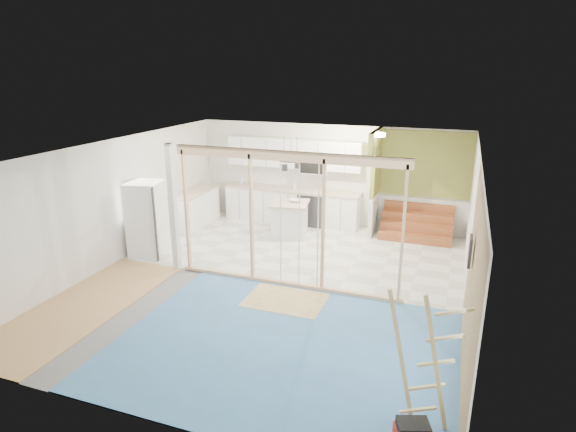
% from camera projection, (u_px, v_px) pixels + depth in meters
% --- Properties ---
extents(room, '(7.01, 8.01, 2.61)m').
position_uv_depth(room, '(271.00, 219.00, 8.90)').
color(room, slate).
rests_on(room, ground).
extents(floor_overlays, '(7.00, 8.00, 0.03)m').
position_uv_depth(floor_overlays, '(276.00, 282.00, 9.31)').
color(floor_overlays, silver).
rests_on(floor_overlays, room).
extents(stud_frame, '(4.66, 0.14, 2.60)m').
position_uv_depth(stud_frame, '(257.00, 202.00, 8.89)').
color(stud_frame, '#E0B789').
rests_on(stud_frame, room).
extents(base_cabinets, '(4.45, 2.24, 0.93)m').
position_uv_depth(base_cabinets, '(262.00, 206.00, 12.68)').
color(base_cabinets, white).
rests_on(base_cabinets, room).
extents(upper_cabinets, '(3.60, 0.41, 0.85)m').
position_uv_depth(upper_cabinets, '(296.00, 155.00, 12.44)').
color(upper_cabinets, white).
rests_on(upper_cabinets, room).
extents(green_partition, '(2.25, 1.51, 2.60)m').
position_uv_depth(green_partition, '(406.00, 199.00, 11.62)').
color(green_partition, olive).
rests_on(green_partition, room).
extents(pot_rack, '(0.52, 0.52, 0.72)m').
position_uv_depth(pot_rack, '(290.00, 163.00, 10.48)').
color(pot_rack, black).
rests_on(pot_rack, room).
extents(sheathing_panel, '(0.02, 4.00, 2.60)m').
position_uv_depth(sheathing_panel, '(471.00, 294.00, 5.97)').
color(sheathing_panel, '#A08657').
rests_on(sheathing_panel, room).
extents(electrical_panel, '(0.04, 0.30, 0.40)m').
position_uv_depth(electrical_panel, '(470.00, 251.00, 6.42)').
color(electrical_panel, '#35353A').
rests_on(electrical_panel, room).
extents(ceiling_light, '(0.32, 0.32, 0.08)m').
position_uv_depth(ceiling_light, '(378.00, 135.00, 10.76)').
color(ceiling_light, '#FFEABF').
rests_on(ceiling_light, room).
extents(fridge, '(0.86, 0.83, 1.66)m').
position_uv_depth(fridge, '(147.00, 219.00, 10.45)').
color(fridge, white).
rests_on(fridge, room).
extents(island, '(1.02, 1.02, 0.86)m').
position_uv_depth(island, '(290.00, 220.00, 11.73)').
color(island, white).
rests_on(island, room).
extents(bowl, '(0.33, 0.33, 0.07)m').
position_uv_depth(bowl, '(295.00, 201.00, 11.64)').
color(bowl, silver).
rests_on(bowl, island).
extents(soap_bottle_a, '(0.12, 0.12, 0.27)m').
position_uv_depth(soap_bottle_a, '(241.00, 179.00, 13.06)').
color(soap_bottle_a, silver).
rests_on(soap_bottle_a, base_cabinets).
extents(soap_bottle_b, '(0.10, 0.10, 0.17)m').
position_uv_depth(soap_bottle_b, '(295.00, 185.00, 12.61)').
color(soap_bottle_b, silver).
rests_on(soap_bottle_b, base_cabinets).
extents(ladder, '(0.91, 0.14, 1.71)m').
position_uv_depth(ladder, '(423.00, 362.00, 5.34)').
color(ladder, '#D3C181').
rests_on(ladder, room).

